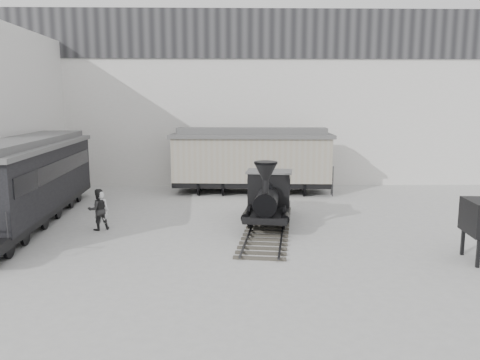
{
  "coord_description": "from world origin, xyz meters",
  "views": [
    {
      "loc": [
        -0.62,
        -16.03,
        5.21
      ],
      "look_at": [
        -0.18,
        3.71,
        2.0
      ],
      "focal_mm": 35.0,
      "sensor_mm": 36.0,
      "label": 1
    }
  ],
  "objects_px": {
    "locomotive": "(269,201)",
    "visitor_a": "(101,211)",
    "boxcar": "(252,159)",
    "passenger_coach": "(29,179)",
    "visitor_b": "(98,209)"
  },
  "relations": [
    {
      "from": "locomotive",
      "to": "boxcar",
      "type": "bearing_deg",
      "value": 101.32
    },
    {
      "from": "visitor_b",
      "to": "locomotive",
      "type": "bearing_deg",
      "value": 155.81
    },
    {
      "from": "passenger_coach",
      "to": "visitor_a",
      "type": "xyz_separation_m",
      "value": [
        3.53,
        -1.47,
        -1.1
      ]
    },
    {
      "from": "visitor_a",
      "to": "boxcar",
      "type": "bearing_deg",
      "value": -142.79
    },
    {
      "from": "visitor_b",
      "to": "visitor_a",
      "type": "bearing_deg",
      "value": 155.54
    },
    {
      "from": "locomotive",
      "to": "passenger_coach",
      "type": "height_order",
      "value": "passenger_coach"
    },
    {
      "from": "locomotive",
      "to": "visitor_a",
      "type": "distance_m",
      "value": 7.08
    },
    {
      "from": "passenger_coach",
      "to": "visitor_b",
      "type": "distance_m",
      "value": 3.87
    },
    {
      "from": "passenger_coach",
      "to": "visitor_b",
      "type": "bearing_deg",
      "value": -27.07
    },
    {
      "from": "boxcar",
      "to": "visitor_b",
      "type": "height_order",
      "value": "boxcar"
    },
    {
      "from": "locomotive",
      "to": "passenger_coach",
      "type": "xyz_separation_m",
      "value": [
        -10.58,
        0.89,
        0.83
      ]
    },
    {
      "from": "visitor_a",
      "to": "visitor_b",
      "type": "distance_m",
      "value": 0.13
    },
    {
      "from": "boxcar",
      "to": "visitor_a",
      "type": "distance_m",
      "value": 10.65
    },
    {
      "from": "locomotive",
      "to": "visitor_b",
      "type": "xyz_separation_m",
      "value": [
        -7.16,
        -0.58,
        -0.22
      ]
    },
    {
      "from": "boxcar",
      "to": "passenger_coach",
      "type": "distance_m",
      "value": 12.23
    }
  ]
}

